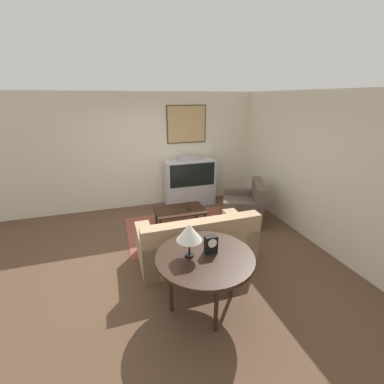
{
  "coord_description": "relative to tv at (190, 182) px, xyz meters",
  "views": [
    {
      "loc": [
        -0.84,
        -3.99,
        2.58
      ],
      "look_at": [
        0.63,
        0.7,
        0.75
      ],
      "focal_mm": 24.0,
      "sensor_mm": 36.0,
      "label": 1
    }
  ],
  "objects": [
    {
      "name": "armchair",
      "position": [
        0.86,
        -1.23,
        -0.29
      ],
      "size": [
        1.15,
        1.23,
        0.88
      ],
      "rotation": [
        0.0,
        0.0,
        -2.0
      ],
      "color": "brown",
      "rests_on": "ground_plane"
    },
    {
      "name": "mantel_clock",
      "position": [
        -0.74,
        -3.3,
        0.31
      ],
      "size": [
        0.15,
        0.1,
        0.22
      ],
      "color": "black",
      "rests_on": "console_table"
    },
    {
      "name": "tv",
      "position": [
        0.0,
        0.0,
        0.0
      ],
      "size": [
        1.23,
        0.46,
        1.23
      ],
      "color": "#B7B7BC",
      "rests_on": "ground_plane"
    },
    {
      "name": "wall_right",
      "position": [
        1.7,
        -1.82,
        0.76
      ],
      "size": [
        0.06,
        12.0,
        2.7
      ],
      "color": "beige",
      "rests_on": "ground_plane"
    },
    {
      "name": "couch",
      "position": [
        -0.59,
        -2.29,
        -0.29
      ],
      "size": [
        1.89,
        0.96,
        0.85
      ],
      "rotation": [
        0.0,
        0.0,
        3.15
      ],
      "color": "tan",
      "rests_on": "ground_plane"
    },
    {
      "name": "remote",
      "position": [
        -0.4,
        -1.2,
        -0.16
      ],
      "size": [
        0.07,
        0.16,
        0.02
      ],
      "color": "black",
      "rests_on": "coffee_table"
    },
    {
      "name": "table_lamp",
      "position": [
        -1.02,
        -3.29,
        0.51
      ],
      "size": [
        0.31,
        0.31,
        0.43
      ],
      "color": "black",
      "rests_on": "console_table"
    },
    {
      "name": "ground_plane",
      "position": [
        -0.93,
        -1.82,
        -0.59
      ],
      "size": [
        12.0,
        12.0,
        0.0
      ],
      "primitive_type": "plane",
      "color": "brown"
    },
    {
      "name": "console_table",
      "position": [
        -0.83,
        -3.35,
        0.13
      ],
      "size": [
        1.2,
        1.2,
        0.78
      ],
      "color": "black",
      "rests_on": "ground_plane"
    },
    {
      "name": "area_rug",
      "position": [
        -0.48,
        -1.23,
        -0.58
      ],
      "size": [
        2.36,
        1.64,
        0.01
      ],
      "color": "brown",
      "rests_on": "ground_plane"
    },
    {
      "name": "wall_back",
      "position": [
        -0.92,
        0.31,
        0.77
      ],
      "size": [
        12.0,
        0.1,
        2.7
      ],
      "color": "beige",
      "rests_on": "ground_plane"
    },
    {
      "name": "coffee_table",
      "position": [
        -0.57,
        -1.15,
        -0.21
      ],
      "size": [
        1.01,
        0.63,
        0.41
      ],
      "color": "black",
      "rests_on": "ground_plane"
    }
  ]
}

